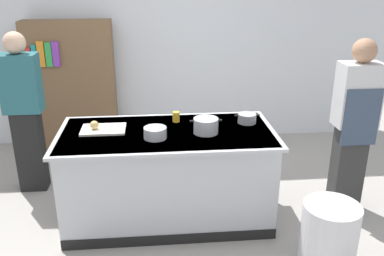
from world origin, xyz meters
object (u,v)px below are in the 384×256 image
object	(u,v)px
stock_pot	(206,126)
juice_cup	(176,117)
mixing_bowl	(155,133)
bookshelf	(72,87)
person_chef	(354,124)
onion	(94,125)
trash_bin	(329,234)
sauce_pan	(247,118)
person_guest	(24,110)

from	to	relation	value
stock_pot	juice_cup	world-z (taller)	stock_pot
mixing_bowl	bookshelf	world-z (taller)	bookshelf
mixing_bowl	person_chef	size ratio (longest dim) A/B	0.12
onion	person_chef	distance (m)	2.43
trash_bin	person_chef	bearing A→B (deg)	58.35
sauce_pan	juice_cup	world-z (taller)	juice_cup
person_chef	bookshelf	bearing A→B (deg)	67.46
onion	mixing_bowl	bearing A→B (deg)	-21.50
sauce_pan	person_guest	world-z (taller)	person_guest
person_chef	mixing_bowl	bearing A→B (deg)	103.37
stock_pot	juice_cup	bearing A→B (deg)	128.54
sauce_pan	person_chef	bearing A→B (deg)	-9.43
stock_pot	mixing_bowl	xyz separation A→B (m)	(-0.46, -0.08, -0.02)
stock_pot	sauce_pan	bearing A→B (deg)	27.60
sauce_pan	person_chef	distance (m)	1.01
sauce_pan	juice_cup	bearing A→B (deg)	172.26
mixing_bowl	juice_cup	bearing A→B (deg)	62.82
stock_pot	mixing_bowl	bearing A→B (deg)	-169.45
onion	trash_bin	xyz separation A→B (m)	(1.94, -0.87, -0.69)
sauce_pan	bookshelf	world-z (taller)	bookshelf
onion	trash_bin	size ratio (longest dim) A/B	0.15
person_guest	stock_pot	bearing A→B (deg)	57.84
sauce_pan	mixing_bowl	bearing A→B (deg)	-160.77
sauce_pan	person_guest	bearing A→B (deg)	166.09
juice_cup	trash_bin	size ratio (longest dim) A/B	0.19
sauce_pan	mixing_bowl	world-z (taller)	mixing_bowl
sauce_pan	juice_cup	size ratio (longest dim) A/B	2.42
onion	trash_bin	distance (m)	2.23
onion	juice_cup	xyz separation A→B (m)	(0.76, 0.18, -0.01)
onion	juice_cup	bearing A→B (deg)	13.64
trash_bin	person_guest	world-z (taller)	person_guest
onion	mixing_bowl	size ratio (longest dim) A/B	0.40
bookshelf	person_chef	bearing A→B (deg)	-31.55
onion	mixing_bowl	distance (m)	0.59
juice_cup	person_guest	xyz separation A→B (m)	(-1.56, 0.46, -0.04)
onion	person_guest	bearing A→B (deg)	141.16
mixing_bowl	person_guest	bearing A→B (deg)	147.48
onion	juice_cup	distance (m)	0.78
stock_pot	bookshelf	bearing A→B (deg)	129.13
onion	stock_pot	world-z (taller)	stock_pot
stock_pot	bookshelf	xyz separation A→B (m)	(-1.51, 1.86, -0.12)
person_chef	bookshelf	distance (m)	3.44
stock_pot	trash_bin	bearing A→B (deg)	-38.60
mixing_bowl	person_guest	xyz separation A→B (m)	(-1.35, 0.86, -0.04)
person_chef	onion	bearing A→B (deg)	97.27
sauce_pan	mixing_bowl	distance (m)	0.94
trash_bin	sauce_pan	bearing A→B (deg)	117.49
person_chef	trash_bin	bearing A→B (deg)	157.37
stock_pot	person_guest	size ratio (longest dim) A/B	0.17
trash_bin	person_chef	xyz separation A→B (m)	(0.49, 0.80, 0.65)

